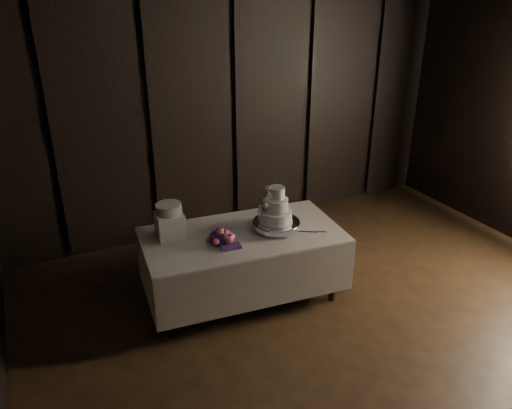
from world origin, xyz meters
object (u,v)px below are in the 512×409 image
object	(u,v)px
wedding_cake	(275,209)
bouquet	(221,238)
small_cake	(169,209)
box_pedestal	(170,225)
display_table	(243,263)
cake_stand	(276,226)

from	to	relation	value
wedding_cake	bouquet	distance (m)	0.61
small_cake	box_pedestal	bearing A→B (deg)	0.00
display_table	wedding_cake	xyz separation A→B (m)	(0.32, -0.09, 0.58)
cake_stand	bouquet	size ratio (longest dim) A/B	1.21
cake_stand	box_pedestal	bearing A→B (deg)	162.20
wedding_cake	small_cake	size ratio (longest dim) A/B	1.49
cake_stand	small_cake	world-z (taller)	small_cake
wedding_cake	box_pedestal	xyz separation A→B (m)	(-0.98, 0.34, -0.11)
cake_stand	display_table	bearing A→B (deg)	168.41
box_pedestal	small_cake	xyz separation A→B (m)	(0.00, 0.00, 0.18)
bouquet	box_pedestal	bearing A→B (deg)	137.88
bouquet	wedding_cake	bearing A→B (deg)	1.46
cake_stand	wedding_cake	bearing A→B (deg)	-150.26
display_table	bouquet	xyz separation A→B (m)	(-0.27, -0.10, 0.41)
display_table	wedding_cake	size ratio (longest dim) A/B	5.50
wedding_cake	bouquet	size ratio (longest dim) A/B	0.95
cake_stand	bouquet	bearing A→B (deg)	-177.14
display_table	box_pedestal	world-z (taller)	box_pedestal
bouquet	cake_stand	bearing A→B (deg)	2.86
box_pedestal	small_cake	bearing A→B (deg)	0.00
wedding_cake	bouquet	bearing A→B (deg)	-168.09
bouquet	box_pedestal	size ratio (longest dim) A/B	1.53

